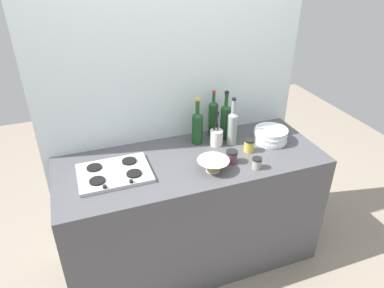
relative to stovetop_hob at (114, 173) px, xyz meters
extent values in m
plane|color=gray|center=(0.52, 0.00, -0.91)|extent=(6.00, 6.00, 0.00)
cube|color=#4C4C51|center=(0.52, 0.00, -0.46)|extent=(1.80, 0.70, 0.90)
cube|color=silver|center=(0.52, 0.38, 0.32)|extent=(1.90, 0.06, 2.47)
cube|color=#B2B2B7|center=(0.00, 0.00, 0.00)|extent=(0.45, 0.34, 0.02)
cylinder|color=black|center=(-0.11, -0.08, 0.02)|extent=(0.09, 0.09, 0.01)
cylinder|color=black|center=(0.11, -0.08, 0.02)|extent=(0.09, 0.09, 0.01)
cylinder|color=black|center=(-0.11, 0.08, 0.02)|extent=(0.09, 0.09, 0.01)
cylinder|color=black|center=(0.11, 0.08, 0.02)|extent=(0.09, 0.09, 0.01)
cylinder|color=black|center=(-0.08, -0.15, 0.02)|extent=(0.02, 0.02, 0.02)
cylinder|color=black|center=(0.08, -0.15, 0.02)|extent=(0.02, 0.02, 0.02)
cylinder|color=white|center=(1.14, 0.03, -0.01)|extent=(0.24, 0.24, 0.01)
cylinder|color=white|center=(1.14, 0.03, 0.00)|extent=(0.24, 0.24, 0.01)
cylinder|color=white|center=(1.13, 0.03, 0.01)|extent=(0.24, 0.24, 0.01)
cylinder|color=white|center=(1.13, 0.03, 0.03)|extent=(0.24, 0.24, 0.01)
cylinder|color=white|center=(1.14, 0.04, 0.04)|extent=(0.24, 0.24, 0.01)
cylinder|color=white|center=(1.13, 0.03, 0.05)|extent=(0.24, 0.24, 0.01)
cylinder|color=white|center=(1.13, 0.04, 0.06)|extent=(0.24, 0.24, 0.01)
cylinder|color=white|center=(1.14, 0.04, 0.07)|extent=(0.24, 0.24, 0.01)
cylinder|color=white|center=(1.14, 0.03, 0.08)|extent=(0.24, 0.24, 0.01)
cylinder|color=#19471E|center=(0.85, 0.19, 0.11)|extent=(0.07, 0.07, 0.24)
cone|color=#19471E|center=(0.85, 0.19, 0.24)|extent=(0.07, 0.07, 0.03)
cylinder|color=#19471E|center=(0.85, 0.19, 0.30)|extent=(0.03, 0.03, 0.08)
cylinder|color=black|center=(0.85, 0.19, 0.35)|extent=(0.03, 0.03, 0.02)
cylinder|color=#19471E|center=(0.63, 0.20, 0.09)|extent=(0.08, 0.08, 0.21)
cone|color=#19471E|center=(0.63, 0.20, 0.21)|extent=(0.08, 0.08, 0.03)
cylinder|color=#19471E|center=(0.63, 0.20, 0.27)|extent=(0.03, 0.03, 0.09)
cylinder|color=gold|center=(0.63, 0.20, 0.32)|extent=(0.03, 0.03, 0.02)
cylinder|color=#19471E|center=(0.78, 0.27, 0.11)|extent=(0.07, 0.07, 0.25)
cone|color=#19471E|center=(0.78, 0.27, 0.25)|extent=(0.07, 0.07, 0.02)
cylinder|color=#19471E|center=(0.78, 0.27, 0.29)|extent=(0.02, 0.02, 0.06)
cylinder|color=#B21E1E|center=(0.78, 0.27, 0.33)|extent=(0.03, 0.03, 0.02)
cylinder|color=gray|center=(0.86, 0.10, 0.10)|extent=(0.07, 0.07, 0.22)
cone|color=gray|center=(0.86, 0.10, 0.22)|extent=(0.07, 0.07, 0.03)
cylinder|color=gray|center=(0.86, 0.10, 0.28)|extent=(0.03, 0.03, 0.09)
cylinder|color=black|center=(0.86, 0.10, 0.33)|extent=(0.03, 0.03, 0.02)
cylinder|color=beige|center=(0.60, -0.17, -0.01)|extent=(0.09, 0.09, 0.01)
cone|color=beige|center=(0.60, -0.17, 0.03)|extent=(0.21, 0.21, 0.07)
cylinder|color=silver|center=(0.75, 0.13, 0.04)|extent=(0.09, 0.09, 0.11)
cylinder|color=#262626|center=(0.74, 0.14, 0.14)|extent=(0.05, 0.04, 0.21)
cylinder|color=#262626|center=(0.75, 0.13, 0.16)|extent=(0.02, 0.05, 0.26)
cylinder|color=gold|center=(0.92, -0.04, 0.03)|extent=(0.07, 0.07, 0.08)
cylinder|color=black|center=(0.92, -0.04, 0.07)|extent=(0.07, 0.07, 0.01)
cylinder|color=#66384C|center=(0.75, -0.12, 0.02)|extent=(0.07, 0.07, 0.07)
cylinder|color=black|center=(0.75, -0.12, 0.07)|extent=(0.08, 0.08, 0.01)
cylinder|color=#9E998C|center=(0.87, -0.24, 0.02)|extent=(0.06, 0.06, 0.06)
cylinder|color=black|center=(0.87, -0.24, 0.06)|extent=(0.06, 0.06, 0.01)
camera|label=1|loc=(-0.17, -1.89, 1.27)|focal=33.31mm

